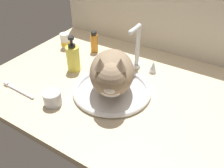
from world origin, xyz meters
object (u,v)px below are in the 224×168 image
object	(u,v)px
amber_bottle	(94,42)
faucet	(137,52)
sink_basin	(112,90)
metal_jar	(52,98)
pill_bottle	(65,41)
cat	(112,74)
toothbrush	(18,90)
soap_pump_bottle	(73,58)

from	to	relation	value
amber_bottle	faucet	bearing A→B (deg)	-7.16
sink_basin	metal_jar	xyz separation A→B (cm)	(-15.43, -18.31, 1.89)
sink_basin	amber_bottle	world-z (taller)	amber_bottle
faucet	pill_bottle	bearing A→B (deg)	-178.10
cat	faucet	bearing A→B (deg)	92.50
amber_bottle	pill_bottle	bearing A→B (deg)	-163.64
amber_bottle	toothbrush	distance (cm)	45.72
soap_pump_bottle	faucet	bearing A→B (deg)	34.72
sink_basin	soap_pump_bottle	bearing A→B (deg)	168.64
sink_basin	metal_jar	bearing A→B (deg)	-130.12
amber_bottle	toothbrush	size ratio (longest dim) A/B	0.62
faucet	soap_pump_bottle	distance (cm)	29.23
toothbrush	cat	bearing A→B (deg)	27.82
cat	sink_basin	bearing A→B (deg)	118.59
faucet	amber_bottle	world-z (taller)	faucet
soap_pump_bottle	metal_jar	distance (cm)	24.90
toothbrush	amber_bottle	bearing A→B (deg)	80.42
faucet	cat	distance (cm)	23.37
faucet	toothbrush	world-z (taller)	faucet
sink_basin	toothbrush	xyz separation A→B (cm)	(-33.65, -20.16, -0.33)
faucet	sink_basin	bearing A→B (deg)	-90.00
sink_basin	cat	size ratio (longest dim) A/B	0.93
cat	metal_jar	world-z (taller)	cat
soap_pump_bottle	metal_jar	world-z (taller)	soap_pump_bottle
sink_basin	toothbrush	size ratio (longest dim) A/B	1.78
sink_basin	faucet	xyz separation A→B (cm)	(-0.00, 21.41, 7.70)
metal_jar	amber_bottle	bearing A→B (deg)	103.91
amber_bottle	pill_bottle	size ratio (longest dim) A/B	1.38
faucet	amber_bottle	distance (cm)	26.50
pill_bottle	amber_bottle	bearing A→B (deg)	16.36
sink_basin	pill_bottle	bearing A→B (deg)	154.52
pill_bottle	toothbrush	bearing A→B (deg)	-78.27
sink_basin	cat	xyz separation A→B (cm)	(1.02, -1.87, 9.59)
metal_jar	toothbrush	world-z (taller)	metal_jar
soap_pump_bottle	amber_bottle	xyz separation A→B (cm)	(-2.13, 19.87, -1.08)
toothbrush	pill_bottle	bearing A→B (deg)	101.73
metal_jar	faucet	bearing A→B (deg)	68.77
cat	toothbrush	xyz separation A→B (cm)	(-34.67, -18.30, -9.92)
metal_jar	amber_bottle	world-z (taller)	amber_bottle
cat	amber_bottle	size ratio (longest dim) A/B	3.06
cat	amber_bottle	xyz separation A→B (cm)	(-27.10, 26.55, -5.20)
metal_jar	pill_bottle	world-z (taller)	pill_bottle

